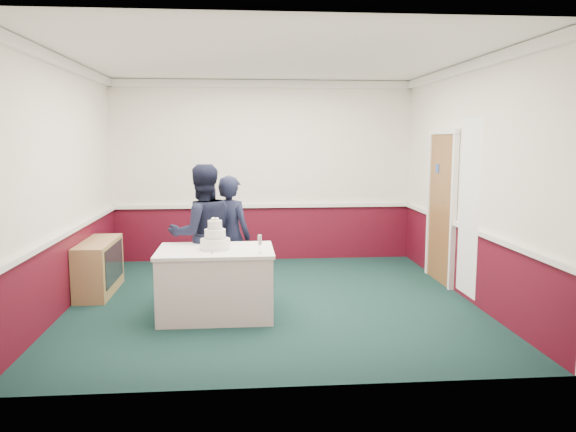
{
  "coord_description": "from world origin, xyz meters",
  "views": [
    {
      "loc": [
        -0.39,
        -6.9,
        2.05
      ],
      "look_at": [
        0.19,
        -0.1,
        1.1
      ],
      "focal_mm": 35.0,
      "sensor_mm": 36.0,
      "label": 1
    }
  ],
  "objects": [
    {
      "name": "ground",
      "position": [
        0.0,
        0.0,
        0.0
      ],
      "size": [
        5.0,
        5.0,
        0.0
      ],
      "primitive_type": "plane",
      "color": "#132F2B",
      "rests_on": "ground"
    },
    {
      "name": "person_woman",
      "position": [
        -0.53,
        0.3,
        0.79
      ],
      "size": [
        0.69,
        0.61,
        1.58
      ],
      "primitive_type": "imported",
      "rotation": [
        0.0,
        0.0,
        2.62
      ],
      "color": "black",
      "rests_on": "ground"
    },
    {
      "name": "wedding_cake",
      "position": [
        -0.68,
        -0.55,
        0.9
      ],
      "size": [
        0.35,
        0.35,
        0.36
      ],
      "color": "white",
      "rests_on": "cake_table"
    },
    {
      "name": "champagne_flute",
      "position": [
        -0.18,
        -0.83,
        0.93
      ],
      "size": [
        0.05,
        0.05,
        0.21
      ],
      "color": "silver",
      "rests_on": "cake_table"
    },
    {
      "name": "room_shell",
      "position": [
        0.08,
        0.61,
        1.97
      ],
      "size": [
        5.0,
        5.0,
        3.0
      ],
      "color": "white",
      "rests_on": "ground"
    },
    {
      "name": "cake_table",
      "position": [
        -0.68,
        -0.55,
        0.4
      ],
      "size": [
        1.32,
        0.92,
        0.79
      ],
      "color": "white",
      "rests_on": "ground"
    },
    {
      "name": "person_man",
      "position": [
        -0.86,
        0.03,
        0.87
      ],
      "size": [
        1.0,
        0.87,
        1.73
      ],
      "primitive_type": "imported",
      "rotation": [
        0.0,
        0.0,
        3.44
      ],
      "color": "black",
      "rests_on": "ground"
    },
    {
      "name": "cake_knife",
      "position": [
        -0.71,
        -0.75,
        0.79
      ],
      "size": [
        0.04,
        0.22,
        0.0
      ],
      "primitive_type": "cube",
      "rotation": [
        0.0,
        0.0,
        0.12
      ],
      "color": "silver",
      "rests_on": "cake_table"
    },
    {
      "name": "sideboard",
      "position": [
        -2.28,
        0.58,
        0.35
      ],
      "size": [
        0.41,
        1.2,
        0.7
      ],
      "color": "#A4734F",
      "rests_on": "ground"
    }
  ]
}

